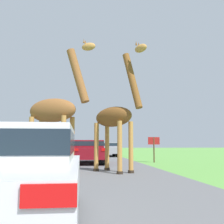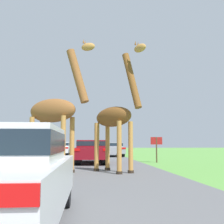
{
  "view_description": "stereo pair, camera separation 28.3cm",
  "coord_description": "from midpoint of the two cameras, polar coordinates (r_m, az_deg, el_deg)",
  "views": [
    {
      "loc": [
        0.73,
        0.61,
        1.09
      ],
      "look_at": [
        1.96,
        11.66,
        2.36
      ],
      "focal_mm": 45.0,
      "sensor_mm": 36.0,
      "label": 1
    },
    {
      "loc": [
        1.01,
        0.59,
        1.09
      ],
      "look_at": [
        1.96,
        11.66,
        2.36
      ],
      "focal_mm": 45.0,
      "sensor_mm": 36.0,
      "label": 2
    }
  ],
  "objects": [
    {
      "name": "sign_post",
      "position": [
        17.01,
        9.5,
        -6.57
      ],
      "size": [
        0.7,
        0.08,
        1.5
      ],
      "color": "#4C3823",
      "rests_on": "ground"
    },
    {
      "name": "giraffe_near_road",
      "position": [
        11.05,
        1.4,
        -1.13
      ],
      "size": [
        1.97,
        2.65,
        4.88
      ],
      "rotation": [
        0.0,
        0.0,
        -2.55
      ],
      "color": "#B77F3D",
      "rests_on": "ground"
    },
    {
      "name": "car_far_ahead",
      "position": [
        25.35,
        0.25,
        -7.45
      ],
      "size": [
        1.97,
        4.46,
        1.23
      ],
      "color": "gray",
      "rests_on": "ground"
    },
    {
      "name": "car_queue_left",
      "position": [
        16.36,
        -3.79,
        -7.8
      ],
      "size": [
        1.78,
        4.6,
        1.3
      ],
      "color": "maroon",
      "rests_on": "ground"
    },
    {
      "name": "road",
      "position": [
        29.43,
        -6.67,
        -8.59
      ],
      "size": [
        8.38,
        120.0,
        0.0
      ],
      "color": "#5B5B5E",
      "rests_on": "ground"
    },
    {
      "name": "car_queue_right",
      "position": [
        28.44,
        -10.08,
        -7.23
      ],
      "size": [
        1.74,
        4.16,
        1.27
      ],
      "color": "silver",
      "rests_on": "ground"
    },
    {
      "name": "giraffe_companion",
      "position": [
        11.14,
        -10.69,
        0.08
      ],
      "size": [
        2.76,
        1.78,
        5.08
      ],
      "rotation": [
        0.0,
        0.0,
        -2.06
      ],
      "color": "#B77F3D",
      "rests_on": "ground"
    }
  ]
}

